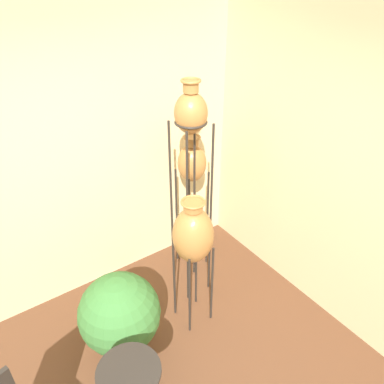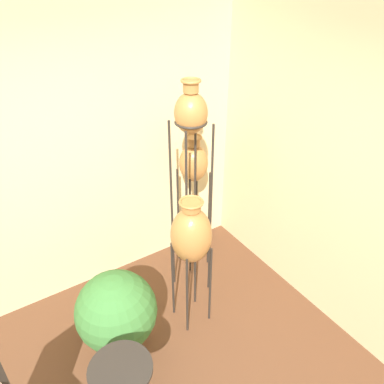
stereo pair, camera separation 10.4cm
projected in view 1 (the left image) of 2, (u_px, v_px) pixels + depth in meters
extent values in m
cube|color=beige|center=(43.00, 172.00, 3.07)|extent=(7.75, 0.06, 2.70)
cylinder|color=#28231E|center=(187.00, 226.00, 3.21)|extent=(0.02, 0.02, 1.76)
cylinder|color=#28231E|center=(211.00, 216.00, 3.34)|extent=(0.02, 0.02, 1.76)
cylinder|color=#28231E|center=(172.00, 212.00, 3.39)|extent=(0.02, 0.02, 1.76)
cylinder|color=#28231E|center=(194.00, 204.00, 3.51)|extent=(0.02, 0.02, 1.76)
torus|color=#28231E|center=(191.00, 122.00, 2.89)|extent=(0.26, 0.26, 0.02)
ellipsoid|color=#A87038|center=(191.00, 113.00, 2.85)|extent=(0.26, 0.26, 0.33)
cylinder|color=#A87038|center=(191.00, 86.00, 2.75)|extent=(0.12, 0.12, 0.08)
torus|color=#A87038|center=(191.00, 81.00, 2.72)|extent=(0.15, 0.15, 0.02)
cylinder|color=#28231E|center=(189.00, 228.00, 3.71)|extent=(0.02, 0.02, 1.12)
cylinder|color=#28231E|center=(207.00, 220.00, 3.82)|extent=(0.02, 0.02, 1.12)
cylinder|color=#28231E|center=(177.00, 217.00, 3.86)|extent=(0.02, 0.02, 1.12)
cylinder|color=#28231E|center=(195.00, 210.00, 3.97)|extent=(0.02, 0.02, 1.12)
torus|color=#28231E|center=(192.00, 171.00, 3.54)|extent=(0.24, 0.24, 0.02)
ellipsoid|color=#A87038|center=(192.00, 163.00, 3.50)|extent=(0.27, 0.27, 0.37)
cylinder|color=#A87038|center=(192.00, 141.00, 3.38)|extent=(0.12, 0.12, 0.08)
torus|color=#A87038|center=(192.00, 137.00, 3.36)|extent=(0.16, 0.16, 0.02)
cylinder|color=#28231E|center=(190.00, 297.00, 3.14)|extent=(0.02, 0.02, 0.84)
cylinder|color=#28231E|center=(212.00, 285.00, 3.26)|extent=(0.02, 0.02, 0.84)
cylinder|color=#28231E|center=(174.00, 280.00, 3.30)|extent=(0.02, 0.02, 0.84)
cylinder|color=#28231E|center=(196.00, 269.00, 3.42)|extent=(0.02, 0.02, 0.84)
torus|color=#28231E|center=(193.00, 246.00, 3.05)|extent=(0.25, 0.25, 0.02)
ellipsoid|color=#A87038|center=(193.00, 235.00, 2.99)|extent=(0.34, 0.34, 0.50)
cylinder|color=#A87038|center=(193.00, 206.00, 2.84)|extent=(0.15, 0.15, 0.07)
torus|color=#A87038|center=(193.00, 202.00, 2.82)|extent=(0.19, 0.19, 0.02)
cylinder|color=#28231E|center=(129.00, 372.00, 2.26)|extent=(0.40, 0.40, 0.02)
cylinder|color=brown|center=(124.00, 343.00, 3.11)|extent=(0.27, 0.27, 0.25)
torus|color=brown|center=(123.00, 333.00, 3.04)|extent=(0.30, 0.30, 0.02)
sphere|color=#387033|center=(120.00, 313.00, 2.91)|extent=(0.64, 0.64, 0.64)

